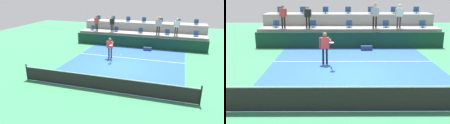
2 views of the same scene
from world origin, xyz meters
The scene contains 26 objects.
ground_plane centered at (0.00, 0.00, 0.00)m, with size 40.00×40.00×0.00m, color #388456.
court_inner_paint centered at (0.00, 1.00, 0.00)m, with size 9.00×10.00×0.01m, color #285693.
court_service_line centered at (0.00, 2.40, 0.01)m, with size 9.00×0.06×0.00m, color white.
tennis_net centered at (0.00, -4.00, 0.50)m, with size 10.48×0.08×1.07m.
sponsor_backboard centered at (0.00, 6.00, 0.55)m, with size 13.00×0.16×1.10m, color #0F3323.
seating_tier_lower centered at (0.00, 7.30, 0.62)m, with size 13.00×1.80×1.25m, color gray.
seating_tier_upper centered at (0.00, 9.10, 1.05)m, with size 13.00×1.80×2.10m, color gray.
stadium_chair_lower_far_left centered at (-5.31, 7.23, 1.46)m, with size 0.44×0.40×0.52m.
stadium_chair_lower_left centered at (-2.62, 7.23, 1.46)m, with size 0.44×0.40×0.52m.
stadium_chair_lower_center centered at (0.01, 7.23, 1.46)m, with size 0.44×0.40×0.52m.
stadium_chair_lower_right centered at (2.68, 7.23, 1.46)m, with size 0.44×0.40×0.52m.
stadium_chair_lower_far_right centered at (5.36, 7.23, 1.46)m, with size 0.44×0.40×0.52m.
stadium_chair_upper_far_left centered at (-5.32, 9.03, 2.31)m, with size 0.44×0.40×0.52m.
stadium_chair_upper_left centered at (-3.55, 9.03, 2.31)m, with size 0.44×0.40×0.52m.
stadium_chair_upper_mid_left centered at (-1.77, 9.03, 2.31)m, with size 0.44×0.40×0.52m.
stadium_chair_upper_center centered at (0.00, 9.03, 2.31)m, with size 0.44×0.40×0.52m.
stadium_chair_upper_mid_right centered at (1.78, 9.03, 2.31)m, with size 0.44×0.40×0.52m.
stadium_chair_upper_right centered at (3.58, 9.03, 2.31)m, with size 0.44×0.40×0.52m.
stadium_chair_upper_far_right centered at (5.37, 9.03, 2.31)m, with size 0.44×0.40×0.52m.
tennis_player centered at (-1.54, 1.89, 1.08)m, with size 0.83×1.19×1.75m.
spectator_in_white centered at (-4.68, 6.85, 2.24)m, with size 0.58×0.28×1.65m.
spectator_in_grey centered at (-2.95, 6.85, 2.20)m, with size 0.57×0.21×1.60m.
spectator_with_hat centered at (1.81, 6.85, 2.35)m, with size 0.60×0.44×1.78m.
spectator_leaning_on_rail centered at (3.53, 6.85, 2.27)m, with size 0.59×0.23×1.69m.
tennis_ball centered at (-0.21, 0.60, 0.82)m, with size 0.07×0.07×0.07m.
equipment_bag centered at (1.10, 5.26, 0.15)m, with size 0.76×0.28×0.30m, color navy.
Camera 1 is at (3.91, -14.47, 5.61)m, focal length 34.36 mm.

